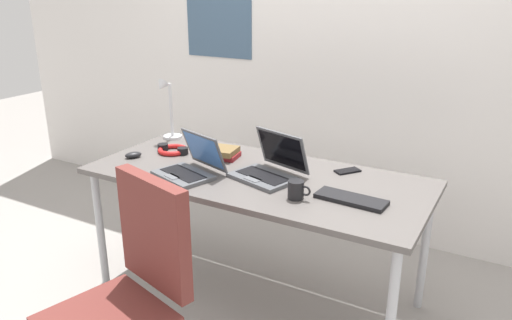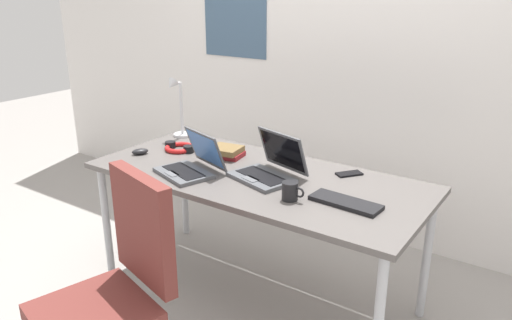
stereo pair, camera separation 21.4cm
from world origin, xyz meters
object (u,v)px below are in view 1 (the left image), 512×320
(desk_lamp, at_px, (168,109))
(external_keyboard, at_px, (351,199))
(coffee_mug, at_px, (296,190))
(cell_phone, at_px, (347,171))
(office_chair, at_px, (124,319))
(computer_mouse, at_px, (133,155))
(laptop_mid_desk, at_px, (269,169))
(headphones, at_px, (173,150))
(laptop_back_left, at_px, (190,167))
(book_stack, at_px, (222,153))

(desk_lamp, relative_size, external_keyboard, 1.21)
(desk_lamp, height_order, coffee_mug, desk_lamp)
(external_keyboard, bearing_deg, cell_phone, 115.57)
(desk_lamp, bearing_deg, office_chair, -59.62)
(desk_lamp, height_order, computer_mouse, desk_lamp)
(computer_mouse, bearing_deg, external_keyboard, 32.84)
(desk_lamp, distance_m, office_chair, 1.49)
(laptop_mid_desk, bearing_deg, external_keyboard, -9.78)
(cell_phone, distance_m, headphones, 1.04)
(laptop_back_left, relative_size, coffee_mug, 3.32)
(external_keyboard, distance_m, computer_mouse, 1.30)
(book_stack, distance_m, coffee_mug, 0.70)
(coffee_mug, bearing_deg, laptop_mid_desk, 143.22)
(cell_phone, relative_size, office_chair, 0.14)
(cell_phone, height_order, book_stack, book_stack)
(computer_mouse, bearing_deg, desk_lamp, 128.69)
(external_keyboard, relative_size, book_stack, 1.64)
(laptop_mid_desk, distance_m, headphones, 0.70)
(laptop_mid_desk, height_order, book_stack, laptop_mid_desk)
(headphones, distance_m, book_stack, 0.32)
(book_stack, height_order, coffee_mug, coffee_mug)
(laptop_back_left, height_order, book_stack, laptop_back_left)
(desk_lamp, bearing_deg, coffee_mug, -22.31)
(desk_lamp, xyz_separation_m, computer_mouse, (0.05, -0.39, -0.18))
(headphones, bearing_deg, office_chair, -62.68)
(book_stack, bearing_deg, computer_mouse, -150.63)
(laptop_back_left, height_order, external_keyboard, laptop_back_left)
(external_keyboard, bearing_deg, desk_lamp, 168.80)
(computer_mouse, xyz_separation_m, headphones, (0.14, 0.19, -0.00))
(desk_lamp, xyz_separation_m, book_stack, (0.50, -0.14, -0.17))
(cell_phone, relative_size, coffee_mug, 1.20)
(headphones, distance_m, coffee_mug, 0.97)
(external_keyboard, xyz_separation_m, coffee_mug, (-0.23, -0.10, 0.03))
(headphones, relative_size, book_stack, 1.07)
(headphones, bearing_deg, coffee_mug, -15.49)
(laptop_mid_desk, xyz_separation_m, cell_phone, (0.33, 0.28, -0.04))
(laptop_mid_desk, xyz_separation_m, external_keyboard, (0.47, -0.08, -0.04))
(desk_lamp, relative_size, cell_phone, 2.94)
(laptop_mid_desk, distance_m, office_chair, 1.01)
(office_chair, bearing_deg, coffee_mug, 60.63)
(laptop_back_left, relative_size, book_stack, 1.87)
(laptop_back_left, height_order, cell_phone, laptop_back_left)
(book_stack, bearing_deg, laptop_back_left, -89.21)
(laptop_mid_desk, height_order, coffee_mug, laptop_mid_desk)
(laptop_mid_desk, distance_m, book_stack, 0.40)
(external_keyboard, relative_size, computer_mouse, 3.44)
(cell_phone, distance_m, office_chair, 1.34)
(external_keyboard, height_order, computer_mouse, computer_mouse)
(desk_lamp, relative_size, laptop_back_left, 1.07)
(desk_lamp, xyz_separation_m, headphones, (0.19, -0.20, -0.18))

